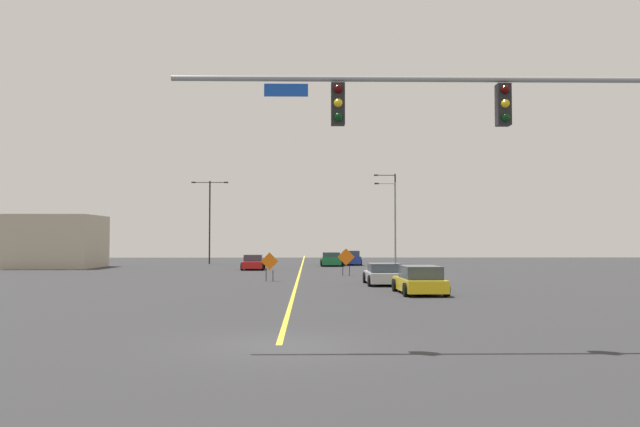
% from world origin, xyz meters
% --- Properties ---
extents(ground, '(153.39, 153.39, 0.00)m').
position_xyz_m(ground, '(0.00, 0.00, 0.00)').
color(ground, '#2D2D30').
extents(road_centre_stripe, '(0.16, 85.22, 0.01)m').
position_xyz_m(road_centre_stripe, '(0.00, 42.61, 0.00)').
color(road_centre_stripe, yellow).
rests_on(road_centre_stripe, ground).
extents(traffic_signal_assembly, '(12.60, 0.44, 7.14)m').
position_xyz_m(traffic_signal_assembly, '(5.65, -0.01, 5.36)').
color(traffic_signal_assembly, gray).
rests_on(traffic_signal_assembly, ground).
extents(street_lamp_near_left, '(2.39, 0.24, 9.80)m').
position_xyz_m(street_lamp_near_left, '(9.98, 53.38, 5.38)').
color(street_lamp_near_left, black).
rests_on(street_lamp_near_left, ground).
extents(street_lamp_far_right, '(3.93, 0.24, 8.88)m').
position_xyz_m(street_lamp_far_right, '(-9.90, 52.28, 5.24)').
color(street_lamp_far_right, black).
rests_on(street_lamp_far_right, ground).
extents(street_lamp_near_right, '(2.21, 0.24, 8.58)m').
position_xyz_m(street_lamp_near_right, '(9.49, 49.95, 4.74)').
color(street_lamp_near_right, gray).
rests_on(street_lamp_near_right, ground).
extents(construction_sign_left_lane, '(1.10, 0.10, 1.81)m').
position_xyz_m(construction_sign_left_lane, '(-1.74, 24.12, 1.14)').
color(construction_sign_left_lane, orange).
rests_on(construction_sign_left_lane, ground).
extents(construction_sign_right_lane, '(1.24, 0.16, 1.97)m').
position_xyz_m(construction_sign_right_lane, '(3.42, 30.33, 1.25)').
color(construction_sign_right_lane, orange).
rests_on(construction_sign_right_lane, ground).
extents(car_green_approaching, '(2.08, 4.32, 1.36)m').
position_xyz_m(car_green_approaching, '(2.90, 47.05, 0.65)').
color(car_green_approaching, '#196B38').
rests_on(car_green_approaching, ground).
extents(car_blue_passing, '(2.07, 4.47, 1.47)m').
position_xyz_m(car_blue_passing, '(5.00, 49.58, 0.68)').
color(car_blue_passing, '#1E389E').
rests_on(car_blue_passing, ground).
extents(car_yellow_far, '(2.22, 4.39, 1.35)m').
position_xyz_m(car_yellow_far, '(6.05, 14.71, 0.65)').
color(car_yellow_far, gold).
rests_on(car_yellow_far, ground).
extents(car_silver_near, '(2.15, 4.22, 1.24)m').
position_xyz_m(car_silver_near, '(5.06, 20.99, 0.59)').
color(car_silver_near, '#B7BABF').
rests_on(car_silver_near, ground).
extents(car_red_distant, '(2.08, 4.57, 1.30)m').
position_xyz_m(car_red_distant, '(-4.13, 39.88, 0.62)').
color(car_red_distant, red).
rests_on(car_red_distant, ground).
extents(roadside_building_west, '(7.90, 7.01, 4.86)m').
position_xyz_m(roadside_building_west, '(-22.86, 43.65, 2.43)').
color(roadside_building_west, '#B2A893').
rests_on(roadside_building_west, ground).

